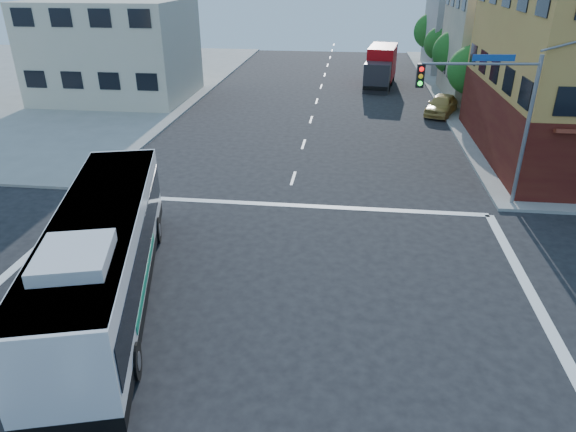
# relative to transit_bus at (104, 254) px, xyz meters

# --- Properties ---
(ground) EXTENTS (120.00, 120.00, 0.00)m
(ground) POSITION_rel_transit_bus_xyz_m (4.95, -1.05, -1.80)
(ground) COLOR black
(ground) RESTS_ON ground
(building_east_near) EXTENTS (12.06, 10.06, 9.00)m
(building_east_near) POSITION_rel_transit_bus_xyz_m (21.93, 32.93, 2.71)
(building_east_near) COLOR #BDB090
(building_east_near) RESTS_ON ground
(building_east_far) EXTENTS (12.06, 10.06, 10.00)m
(building_east_far) POSITION_rel_transit_bus_xyz_m (21.93, 46.93, 3.21)
(building_east_far) COLOR #989893
(building_east_far) RESTS_ON ground
(building_west) EXTENTS (12.06, 10.06, 8.00)m
(building_west) POSITION_rel_transit_bus_xyz_m (-12.07, 28.93, 2.21)
(building_west) COLOR beige
(building_west) RESTS_ON ground
(signal_mast_ne) EXTENTS (7.91, 1.13, 8.07)m
(signal_mast_ne) POSITION_rel_transit_bus_xyz_m (14.03, 9.57, 3.18)
(signal_mast_ne) COLOR gray
(signal_mast_ne) RESTS_ON ground
(street_tree_a) EXTENTS (3.60, 3.60, 5.53)m
(street_tree_a) POSITION_rel_transit_bus_xyz_m (16.85, 26.87, 1.79)
(street_tree_a) COLOR #352213
(street_tree_a) RESTS_ON ground
(street_tree_b) EXTENTS (3.80, 3.80, 5.79)m
(street_tree_b) POSITION_rel_transit_bus_xyz_m (16.85, 34.87, 1.95)
(street_tree_b) COLOR #352213
(street_tree_b) RESTS_ON ground
(street_tree_c) EXTENTS (3.40, 3.40, 5.29)m
(street_tree_c) POSITION_rel_transit_bus_xyz_m (16.85, 42.87, 1.66)
(street_tree_c) COLOR #352213
(street_tree_c) RESTS_ON ground
(street_tree_d) EXTENTS (4.00, 4.00, 6.03)m
(street_tree_d) POSITION_rel_transit_bus_xyz_m (16.85, 50.87, 2.08)
(street_tree_d) COLOR #352213
(street_tree_d) RESTS_ON ground
(transit_bus) EXTENTS (5.89, 12.68, 3.68)m
(transit_bus) POSITION_rel_transit_bus_xyz_m (0.00, 0.00, 0.00)
(transit_bus) COLOR black
(transit_bus) RESTS_ON ground
(box_truck) EXTENTS (3.39, 8.21, 3.59)m
(box_truck) POSITION_rel_transit_bus_xyz_m (10.52, 37.02, -0.06)
(box_truck) COLOR #27262C
(box_truck) RESTS_ON ground
(parked_car) EXTENTS (3.38, 4.91, 1.55)m
(parked_car) POSITION_rel_transit_bus_xyz_m (14.82, 26.63, -1.02)
(parked_car) COLOR tan
(parked_car) RESTS_ON ground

